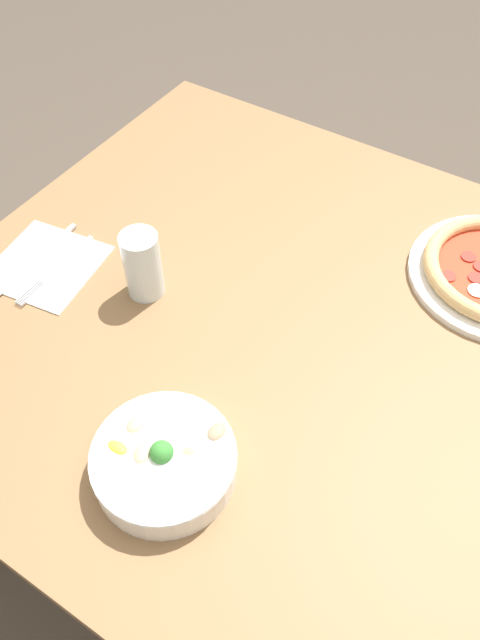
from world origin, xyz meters
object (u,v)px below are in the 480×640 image
knife (40,256)px  glass (142,265)px  fork (57,268)px  bowl (164,460)px

knife → glass: 0.22m
fork → knife: bearing=-99.8°
bowl → fork: 0.44m
knife → bowl: bearing=62.9°
fork → glass: (-0.16, -0.05, 0.06)m
fork → bowl: bearing=60.9°
bowl → knife: size_ratio=0.95×
bowl → glass: 0.34m
bowl → glass: bearing=-47.5°
bowl → knife: (0.43, -0.21, -0.02)m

